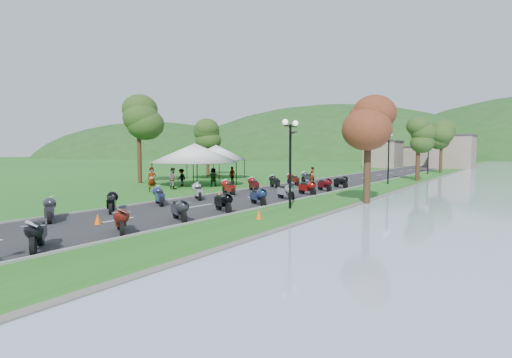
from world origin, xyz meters
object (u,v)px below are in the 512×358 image
Objects in this scene: pedestrian_a at (152,192)px; pedestrian_b at (173,189)px; pedestrian_c at (182,186)px; vendor_tent_main at (195,164)px.

pedestrian_b is at bearing 31.97° from pedestrian_a.
pedestrian_c is at bearing 45.17° from pedestrian_a.
vendor_tent_main is at bearing -69.18° from pedestrian_b.
pedestrian_b reaches higher than pedestrian_c.
pedestrian_b is (0.87, -3.75, -2.00)m from vendor_tent_main.
vendor_tent_main reaches higher than pedestrian_b.
vendor_tent_main is 4.34m from pedestrian_b.
pedestrian_c is (-1.70, 5.09, 0.00)m from pedestrian_a.
vendor_tent_main is 3.02× the size of pedestrian_b.
vendor_tent_main reaches higher than pedestrian_a.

